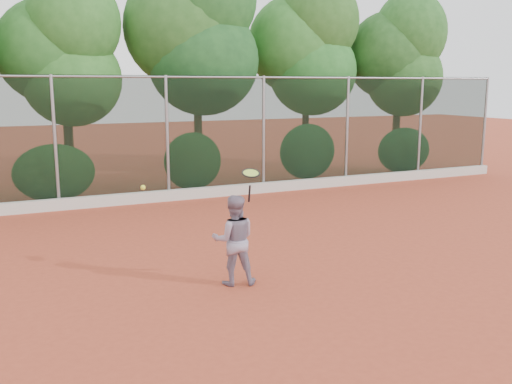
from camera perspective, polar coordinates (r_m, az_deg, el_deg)
name	(u,v)px	position (r m, az deg, el deg)	size (l,w,h in m)	color
ground	(279,271)	(10.21, 2.36, -7.87)	(80.00, 80.00, 0.00)	#A63F27
concrete_curb	(171,195)	(16.35, -8.53, -0.32)	(24.00, 0.20, 0.30)	beige
tennis_player	(234,240)	(9.36, -2.22, -4.82)	(0.73, 0.57, 1.50)	gray
chainlink_fence	(167,135)	(16.29, -8.87, 5.70)	(24.09, 0.09, 3.50)	black
foliage_backdrop	(129,45)	(18.05, -12.61, 14.14)	(23.70, 3.63, 7.55)	#462B1A
tennis_racket	(251,175)	(9.20, -0.53, 1.67)	(0.36, 0.35, 0.56)	black
tennis_ball_in_flight	(143,187)	(8.22, -11.23, 0.45)	(0.07, 0.07, 0.07)	yellow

